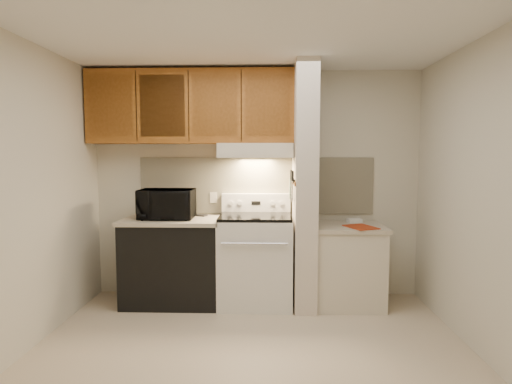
{
  "coord_description": "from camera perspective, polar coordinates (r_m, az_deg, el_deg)",
  "views": [
    {
      "loc": [
        0.14,
        -3.28,
        1.58
      ],
      "look_at": [
        0.02,
        0.75,
        1.23
      ],
      "focal_mm": 30.0,
      "sensor_mm": 36.0,
      "label": 1
    }
  ],
  "objects": [
    {
      "name": "floor",
      "position": [
        3.65,
        -0.68,
        -20.71
      ],
      "size": [
        3.6,
        3.6,
        0.0
      ],
      "primitive_type": "plane",
      "color": "beige",
      "rests_on": "ground"
    },
    {
      "name": "ceiling",
      "position": [
        3.41,
        -0.73,
        20.6
      ],
      "size": [
        3.6,
        3.6,
        0.0
      ],
      "primitive_type": "plane",
      "rotation": [
        3.14,
        0.0,
        0.0
      ],
      "color": "white",
      "rests_on": "wall_back"
    },
    {
      "name": "wall_back",
      "position": [
        4.8,
        0.03,
        1.04
      ],
      "size": [
        3.6,
        2.5,
        0.02
      ],
      "primitive_type": "cube",
      "rotation": [
        1.57,
        0.0,
        0.0
      ],
      "color": "beige",
      "rests_on": "floor"
    },
    {
      "name": "wall_left",
      "position": [
        3.83,
        -28.75,
        -0.61
      ],
      "size": [
        0.02,
        3.0,
        2.5
      ],
      "primitive_type": "cube",
      "color": "beige",
      "rests_on": "floor"
    },
    {
      "name": "wall_right",
      "position": [
        3.7,
        28.42,
        -0.77
      ],
      "size": [
        0.02,
        3.0,
        2.5
      ],
      "primitive_type": "cube",
      "color": "beige",
      "rests_on": "floor"
    },
    {
      "name": "backsplash",
      "position": [
        4.79,
        0.03,
        0.85
      ],
      "size": [
        2.6,
        0.02,
        0.63
      ],
      "primitive_type": "cube",
      "color": "beige",
      "rests_on": "wall_back"
    },
    {
      "name": "range_body",
      "position": [
        4.58,
        -0.09,
        -9.18
      ],
      "size": [
        0.76,
        0.65,
        0.92
      ],
      "primitive_type": "cube",
      "color": "silver",
      "rests_on": "floor"
    },
    {
      "name": "oven_window",
      "position": [
        4.26,
        -0.22,
        -9.7
      ],
      "size": [
        0.5,
        0.01,
        0.3
      ],
      "primitive_type": "cube",
      "color": "black",
      "rests_on": "range_body"
    },
    {
      "name": "oven_handle",
      "position": [
        4.18,
        -0.24,
        -6.92
      ],
      "size": [
        0.65,
        0.02,
        0.02
      ],
      "primitive_type": "cylinder",
      "rotation": [
        0.0,
        1.57,
        0.0
      ],
      "color": "silver",
      "rests_on": "range_body"
    },
    {
      "name": "cooktop",
      "position": [
        4.49,
        -0.09,
        -3.29
      ],
      "size": [
        0.74,
        0.64,
        0.03
      ],
      "primitive_type": "cube",
      "color": "black",
      "rests_on": "range_body"
    },
    {
      "name": "range_backguard",
      "position": [
        4.75,
        0.01,
        -1.42
      ],
      "size": [
        0.76,
        0.08,
        0.2
      ],
      "primitive_type": "cube",
      "color": "silver",
      "rests_on": "range_body"
    },
    {
      "name": "range_display",
      "position": [
        4.71,
        -0.0,
        -1.48
      ],
      "size": [
        0.1,
        0.01,
        0.04
      ],
      "primitive_type": "cube",
      "color": "black",
      "rests_on": "range_backguard"
    },
    {
      "name": "range_knob_left_outer",
      "position": [
        4.73,
        -3.4,
        -1.47
      ],
      "size": [
        0.05,
        0.02,
        0.05
      ],
      "primitive_type": "cylinder",
      "rotation": [
        1.57,
        0.0,
        0.0
      ],
      "color": "silver",
      "rests_on": "range_backguard"
    },
    {
      "name": "range_knob_left_inner",
      "position": [
        4.72,
        -2.19,
        -1.47
      ],
      "size": [
        0.05,
        0.02,
        0.05
      ],
      "primitive_type": "cylinder",
      "rotation": [
        1.57,
        0.0,
        0.0
      ],
      "color": "silver",
      "rests_on": "range_backguard"
    },
    {
      "name": "range_knob_right_inner",
      "position": [
        4.71,
        2.19,
        -1.49
      ],
      "size": [
        0.05,
        0.02,
        0.05
      ],
      "primitive_type": "cylinder",
      "rotation": [
        1.57,
        0.0,
        0.0
      ],
      "color": "silver",
      "rests_on": "range_backguard"
    },
    {
      "name": "range_knob_right_outer",
      "position": [
        4.71,
        3.41,
        -1.49
      ],
      "size": [
        0.05,
        0.02,
        0.05
      ],
      "primitive_type": "cylinder",
      "rotation": [
        1.57,
        0.0,
        0.0
      ],
      "color": "silver",
      "rests_on": "range_backguard"
    },
    {
      "name": "dishwasher_front",
      "position": [
        4.7,
        -11.0,
        -9.2
      ],
      "size": [
        1.0,
        0.63,
        0.87
      ],
      "primitive_type": "cube",
      "color": "black",
      "rests_on": "floor"
    },
    {
      "name": "left_countertop",
      "position": [
        4.61,
        -11.1,
        -3.72
      ],
      "size": [
        1.04,
        0.67,
        0.04
      ],
      "primitive_type": "cube",
      "color": "#BCAE97",
      "rests_on": "dishwasher_front"
    },
    {
      "name": "spoon_rest",
      "position": [
        4.76,
        -7.83,
        -3.07
      ],
      "size": [
        0.23,
        0.16,
        0.02
      ],
      "primitive_type": "cube",
      "rotation": [
        0.0,
        0.0,
        -0.43
      ],
      "color": "black",
      "rests_on": "left_countertop"
    },
    {
      "name": "teal_jar",
      "position": [
        4.9,
        -14.54,
        -2.42
      ],
      "size": [
        0.11,
        0.11,
        0.11
      ],
      "primitive_type": "cylinder",
      "rotation": [
        0.0,
        0.0,
        -0.18
      ],
      "color": "#206661",
      "rests_on": "left_countertop"
    },
    {
      "name": "outlet",
      "position": [
        4.82,
        -5.69,
        -0.76
      ],
      "size": [
        0.08,
        0.01,
        0.12
      ],
      "primitive_type": "cube",
      "color": "beige",
      "rests_on": "backsplash"
    },
    {
      "name": "microwave",
      "position": [
        4.58,
        -11.8,
        -1.58
      ],
      "size": [
        0.56,
        0.38,
        0.31
      ],
      "primitive_type": "imported",
      "rotation": [
        0.0,
        0.0,
        0.01
      ],
      "color": "black",
      "rests_on": "left_countertop"
    },
    {
      "name": "partition_pillar",
      "position": [
        4.46,
        6.47,
        0.7
      ],
      "size": [
        0.22,
        0.7,
        2.5
      ],
      "primitive_type": "cube",
      "color": "beige",
      "rests_on": "floor"
    },
    {
      "name": "pillar_trim",
      "position": [
        4.45,
        4.99,
        1.35
      ],
      "size": [
        0.01,
        0.7,
        0.04
      ],
      "primitive_type": "cube",
      "color": "#95551E",
      "rests_on": "partition_pillar"
    },
    {
      "name": "knife_strip",
      "position": [
        4.4,
        4.95,
        1.57
      ],
      "size": [
        0.02,
        0.42,
        0.04
      ],
      "primitive_type": "cube",
      "color": "black",
      "rests_on": "partition_pillar"
    },
    {
      "name": "knife_blade_a",
      "position": [
        4.25,
        4.9,
        0.09
      ],
      "size": [
        0.01,
        0.03,
        0.16
      ],
      "primitive_type": "cube",
      "color": "silver",
      "rests_on": "knife_strip"
    },
    {
      "name": "knife_handle_a",
      "position": [
        4.22,
        4.92,
        2.11
      ],
      "size": [
        0.02,
        0.02,
        0.1
      ],
      "primitive_type": "cylinder",
      "color": "black",
      "rests_on": "knife_strip"
    },
    {
      "name": "knife_blade_b",
      "position": [
        4.33,
        4.83,
        0.06
      ],
      "size": [
        0.01,
        0.04,
        0.18
      ],
      "primitive_type": "cube",
      "color": "silver",
      "rests_on": "knife_strip"
    },
    {
      "name": "knife_handle_b",
      "position": [
        4.31,
        4.86,
        2.16
      ],
      "size": [
        0.02,
        0.02,
        0.1
      ],
      "primitive_type": "cylinder",
      "color": "black",
      "rests_on": "knife_strip"
    },
    {
      "name": "knife_blade_c",
      "position": [
        4.4,
        4.78,
        0.0
      ],
      "size": [
        0.01,
        0.04,
        0.2
      ],
      "primitive_type": "cube",
      "color": "silver",
      "rests_on": "knife_strip"
    },
    {
      "name": "knife_handle_c",
      "position": [
        4.39,
        4.8,
        2.22
      ],
      "size": [
        0.02,
        0.02,
        0.1
      ],
      "primitive_type": "cylinder",
      "color": "black",
      "rests_on": "knife_strip"
    },
    {
      "name": "knife_blade_d",
      "position": [
        4.49,
        4.72,
        0.36
      ],
      "size": [
        0.01,
        0.04,
        0.16
      ],
      "primitive_type": "cube",
      "color": "silver",
      "rests_on": "knife_strip"
    },
    {
      "name": "knife_handle_d",
      "position": [
        4.46,
        4.75,
        2.26
      ],
      "size": [
        0.02,
        0.02,
        0.1
      ],
      "primitive_type": "cylinder",
      "color": "black",
      "rests_on": "knife_strip"
    },
    {
      "name": "knife_blade_e",
      "position": [
        4.57,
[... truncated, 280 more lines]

